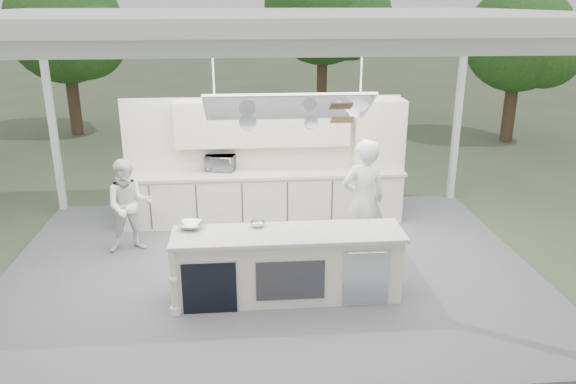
{
  "coord_description": "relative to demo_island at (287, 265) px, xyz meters",
  "views": [
    {
      "loc": [
        -0.39,
        -7.76,
        4.0
      ],
      "look_at": [
        0.31,
        0.4,
        1.19
      ],
      "focal_mm": 35.0,
      "sensor_mm": 36.0,
      "label": 1
    }
  ],
  "objects": [
    {
      "name": "ground",
      "position": [
        -0.18,
        0.91,
        -0.6
      ],
      "size": [
        90.0,
        90.0,
        0.0
      ],
      "primitive_type": "plane",
      "color": "#4A573C",
      "rests_on": "ground"
    },
    {
      "name": "head_chef",
      "position": [
        1.27,
        1.1,
        0.49
      ],
      "size": [
        0.78,
        0.59,
        1.94
      ],
      "primitive_type": "imported",
      "rotation": [
        0.0,
        0.0,
        3.32
      ],
      "color": "white",
      "rests_on": "stage_deck"
    },
    {
      "name": "stage_deck",
      "position": [
        -0.18,
        0.91,
        -0.54
      ],
      "size": [
        8.0,
        6.0,
        0.12
      ],
      "primitive_type": "cube",
      "color": "#58585D",
      "rests_on": "ground"
    },
    {
      "name": "tree_cluster",
      "position": [
        -0.34,
        10.68,
        2.69
      ],
      "size": [
        19.55,
        9.4,
        5.85
      ],
      "color": "#4B3825",
      "rests_on": "ground"
    },
    {
      "name": "sous_chef",
      "position": [
        -2.38,
        1.74,
        0.29
      ],
      "size": [
        0.85,
        0.72,
        1.53
      ],
      "primitive_type": "imported",
      "rotation": [
        0.0,
        0.0,
        0.2
      ],
      "color": "white",
      "rests_on": "stage_deck"
    },
    {
      "name": "tent",
      "position": [
        -0.18,
        0.9,
        3.11
      ],
      "size": [
        8.2,
        6.2,
        3.86
      ],
      "color": "white",
      "rests_on": "ground"
    },
    {
      "name": "bowl_small",
      "position": [
        -0.37,
        0.26,
        0.51
      ],
      "size": [
        0.28,
        0.28,
        0.07
      ],
      "primitive_type": "imported",
      "rotation": [
        0.0,
        0.0,
        0.42
      ],
      "color": "silver",
      "rests_on": "demo_island"
    },
    {
      "name": "toaster_oven",
      "position": [
        -0.95,
        2.99,
        0.62
      ],
      "size": [
        0.59,
        0.47,
        0.29
      ],
      "primitive_type": "imported",
      "rotation": [
        0.0,
        0.0,
        -0.25
      ],
      "color": "silver",
      "rests_on": "back_counter"
    },
    {
      "name": "bowl_large",
      "position": [
        -1.28,
        0.26,
        0.52
      ],
      "size": [
        0.4,
        0.4,
        0.08
      ],
      "primitive_type": "imported",
      "rotation": [
        0.0,
        0.0,
        -0.23
      ],
      "color": "silver",
      "rests_on": "demo_island"
    },
    {
      "name": "demo_island",
      "position": [
        0.0,
        0.0,
        0.0
      ],
      "size": [
        3.1,
        0.79,
        0.95
      ],
      "color": "white",
      "rests_on": "stage_deck"
    },
    {
      "name": "back_counter",
      "position": [
        -0.18,
        2.81,
        0.0
      ],
      "size": [
        5.08,
        0.72,
        0.95
      ],
      "color": "white",
      "rests_on": "stage_deck"
    },
    {
      "name": "back_wall_unit",
      "position": [
        0.27,
        3.03,
        0.98
      ],
      "size": [
        5.05,
        0.48,
        2.25
      ],
      "color": "white",
      "rests_on": "stage_deck"
    }
  ]
}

